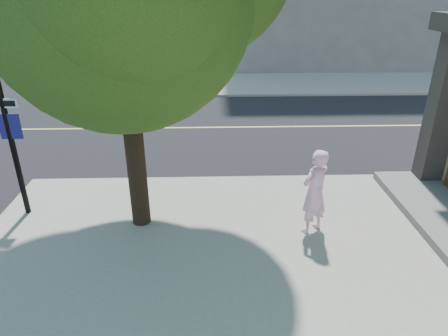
{
  "coord_description": "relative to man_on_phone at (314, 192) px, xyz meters",
  "views": [
    {
      "loc": [
        3.96,
        -10.01,
        5.02
      ],
      "look_at": [
        4.21,
        -1.98,
        1.3
      ],
      "focal_mm": 32.09,
      "sensor_mm": 36.0,
      "label": 1
    }
  ],
  "objects": [
    {
      "name": "road_ew",
      "position": [
        -6.08,
        7.22,
        -1.06
      ],
      "size": [
        140.0,
        9.0,
        0.01
      ],
      "primitive_type": "cube",
      "color": "black",
      "rests_on": "ground"
    },
    {
      "name": "ground",
      "position": [
        -6.08,
        2.72,
        -1.06
      ],
      "size": [
        140.0,
        140.0,
        0.0
      ],
      "primitive_type": "plane",
      "color": "black",
      "rests_on": "ground"
    },
    {
      "name": "sidewalk_ne",
      "position": [
        7.42,
        24.22,
        -1.0
      ],
      "size": [
        29.0,
        25.0,
        0.12
      ],
      "primitive_type": "cube",
      "color": "gray",
      "rests_on": "ground"
    },
    {
      "name": "man_on_phone",
      "position": [
        0.0,
        0.0,
        0.0
      ],
      "size": [
        0.82,
        0.76,
        1.89
      ],
      "primitive_type": "imported",
      "rotation": [
        0.0,
        0.0,
        3.75
      ],
      "color": "#FBBAD5",
      "rests_on": "sidewalk_se"
    }
  ]
}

